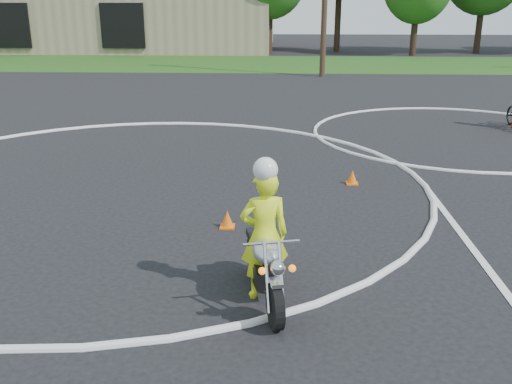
{
  "coord_description": "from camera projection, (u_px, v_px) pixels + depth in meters",
  "views": [
    {
      "loc": [
        3.08,
        -8.15,
        3.58
      ],
      "look_at": [
        2.72,
        -0.74,
        1.1
      ],
      "focal_mm": 40.0,
      "sensor_mm": 36.0,
      "label": 1
    }
  ],
  "objects": [
    {
      "name": "ground",
      "position": [
        86.0,
        240.0,
        8.99
      ],
      "size": [
        120.0,
        120.0,
        0.0
      ],
      "primitive_type": "plane",
      "color": "black",
      "rests_on": "ground"
    },
    {
      "name": "grass_strip",
      "position": [
        233.0,
        63.0,
        34.56
      ],
      "size": [
        120.0,
        10.0,
        0.02
      ],
      "primitive_type": "cube",
      "color": "#1E4714",
      "rests_on": "ground"
    },
    {
      "name": "course_markings",
      "position": [
        243.0,
        166.0,
        13.01
      ],
      "size": [
        19.05,
        19.05,
        0.12
      ],
      "color": "silver",
      "rests_on": "ground"
    },
    {
      "name": "primary_motorcycle",
      "position": [
        265.0,
        266.0,
        7.03
      ],
      "size": [
        0.7,
        1.87,
        1.0
      ],
      "rotation": [
        0.0,
        0.0,
        0.23
      ],
      "color": "black",
      "rests_on": "ground"
    },
    {
      "name": "rider_primary_grp",
      "position": [
        264.0,
        231.0,
        7.02
      ],
      "size": [
        0.69,
        0.53,
        1.85
      ],
      "rotation": [
        0.0,
        0.0,
        0.23
      ],
      "color": "#E3FF1A",
      "rests_on": "ground"
    },
    {
      "name": "traffic_cones",
      "position": [
        383.0,
        218.0,
        9.54
      ],
      "size": [
        17.7,
        11.37,
        0.3
      ],
      "color": "orange",
      "rests_on": "ground"
    }
  ]
}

